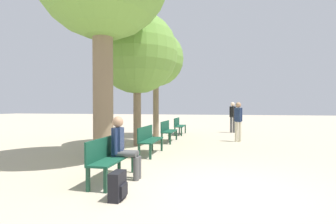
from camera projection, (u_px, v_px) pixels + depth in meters
ground_plane at (218, 190)px, 4.74m from camera, size 80.00×80.00×0.00m
bench_row_0 at (109, 155)px, 5.31m from camera, size 0.42×1.53×0.88m
bench_row_1 at (149, 138)px, 8.17m from camera, size 0.42×1.53×0.88m
bench_row_2 at (168, 130)px, 11.03m from camera, size 0.42×1.53×0.88m
bench_row_3 at (179, 125)px, 13.89m from camera, size 0.42×1.53×0.88m
tree_row_1 at (137, 53)px, 9.99m from camera, size 3.11×3.11×5.10m
tree_row_2 at (156, 59)px, 12.83m from camera, size 2.73×2.73×5.21m
person_seated at (123, 145)px, 5.45m from camera, size 0.60×0.34×1.30m
backpack at (118, 186)px, 4.24m from camera, size 0.22×0.37×0.46m
pedestrian_near at (238, 119)px, 11.08m from camera, size 0.34×0.27×1.67m
pedestrian_mid at (233, 115)px, 14.82m from camera, size 0.35×0.30×1.73m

